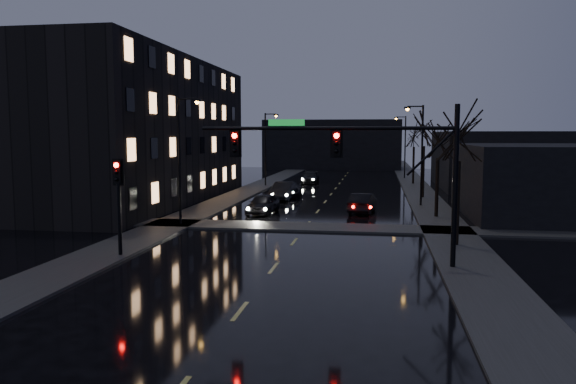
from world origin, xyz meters
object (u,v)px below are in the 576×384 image
at_px(lead_car, 363,203).
at_px(oncoming_car_b, 284,191).
at_px(oncoming_car_a, 263,204).
at_px(oncoming_car_d, 310,177).
at_px(oncoming_car_c, 290,190).

bearing_deg(lead_car, oncoming_car_b, -37.81).
bearing_deg(oncoming_car_a, lead_car, 18.66).
bearing_deg(oncoming_car_d, oncoming_car_c, -92.36).
distance_m(oncoming_car_a, lead_car, 7.30).
xyz_separation_m(oncoming_car_a, oncoming_car_c, (0.18, 11.30, -0.09)).
bearing_deg(oncoming_car_b, oncoming_car_c, 91.00).
xyz_separation_m(oncoming_car_a, oncoming_car_d, (0.37, 25.44, -0.03)).
xyz_separation_m(oncoming_car_b, lead_car, (7.08, -7.24, -0.05)).
distance_m(oncoming_car_b, oncoming_car_d, 16.49).
bearing_deg(oncoming_car_b, oncoming_car_d, 93.69).
relative_size(oncoming_car_b, oncoming_car_c, 1.03).
relative_size(oncoming_car_c, oncoming_car_d, 0.96).
height_order(oncoming_car_d, lead_car, lead_car).
xyz_separation_m(oncoming_car_a, oncoming_car_b, (0.02, 8.96, 0.05)).
bearing_deg(oncoming_car_d, oncoming_car_a, -92.41).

